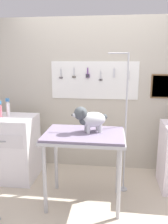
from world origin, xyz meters
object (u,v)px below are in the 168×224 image
at_px(grooming_table, 84,141).
at_px(grooming_arm, 125,130).
at_px(counter_left, 8,148).
at_px(dog, 89,118).

relative_size(grooming_table, grooming_arm, 0.52).
bearing_deg(counter_left, grooming_arm, -4.62).
relative_size(grooming_table, counter_left, 1.01).
distance_m(grooming_table, grooming_arm, 0.58).
xyz_separation_m(dog, counter_left, (-1.22, 0.43, -0.58)).
relative_size(grooming_table, dog, 2.26).
bearing_deg(grooming_arm, dog, -144.76).
distance_m(grooming_table, counter_left, 1.29).
xyz_separation_m(grooming_arm, dog, (-0.42, -0.30, 0.21)).
bearing_deg(dog, counter_left, 160.61).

